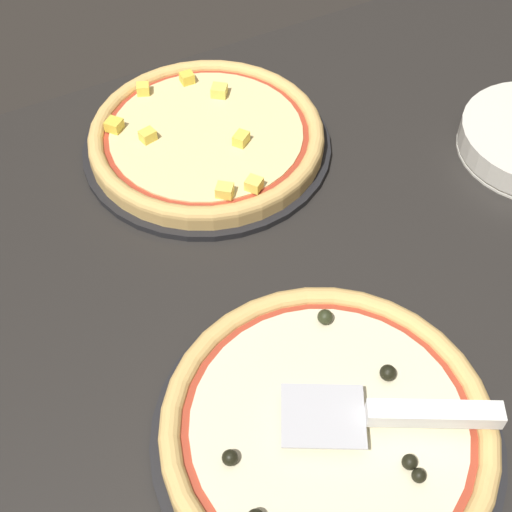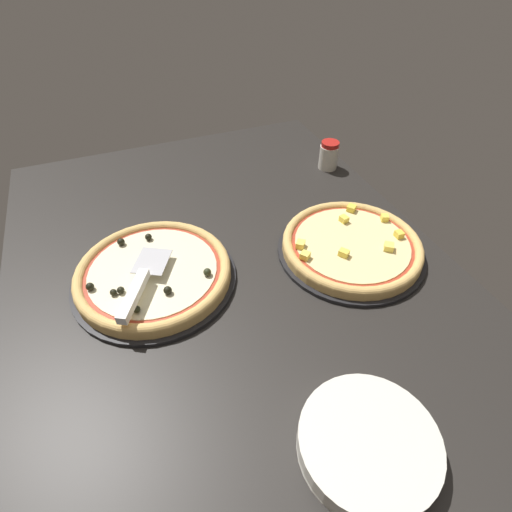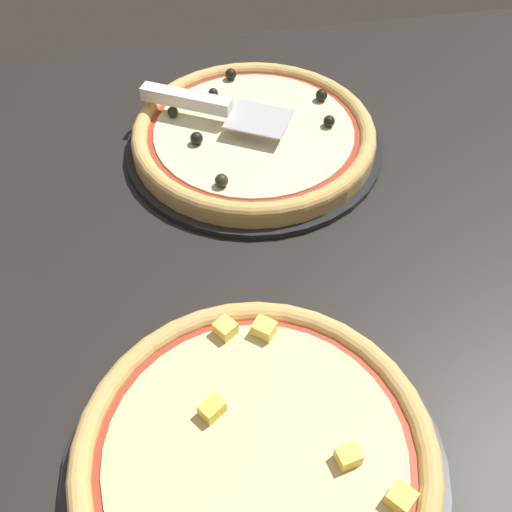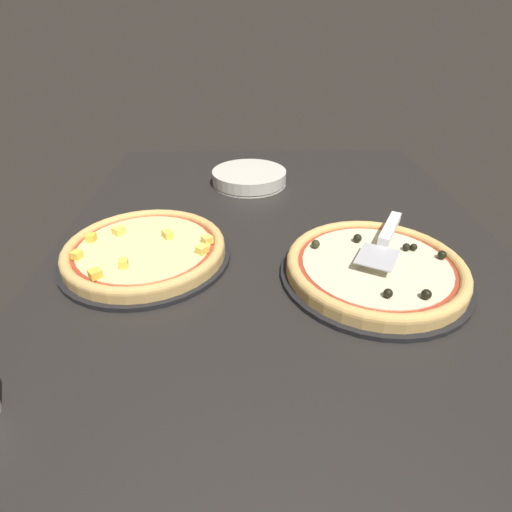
% 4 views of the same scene
% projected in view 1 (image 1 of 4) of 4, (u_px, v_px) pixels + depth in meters
% --- Properties ---
extents(ground_plane, '(1.52, 1.04, 0.04)m').
position_uv_depth(ground_plane, '(308.00, 299.00, 0.91)').
color(ground_plane, black).
extents(pizza_pan_front, '(0.38, 0.38, 0.01)m').
position_uv_depth(pizza_pan_front, '(326.00, 436.00, 0.76)').
color(pizza_pan_front, black).
rests_on(pizza_pan_front, ground_plane).
extents(pizza_front, '(0.36, 0.36, 0.04)m').
position_uv_depth(pizza_front, '(328.00, 427.00, 0.75)').
color(pizza_front, '#DBAD60').
rests_on(pizza_front, pizza_pan_front).
extents(pizza_pan_back, '(0.37, 0.37, 0.01)m').
position_uv_depth(pizza_pan_back, '(205.00, 147.00, 1.05)').
color(pizza_pan_back, black).
rests_on(pizza_pan_back, ground_plane).
extents(pizza_back, '(0.34, 0.34, 0.04)m').
position_uv_depth(pizza_back, '(204.00, 137.00, 1.04)').
color(pizza_back, '#DBAD60').
rests_on(pizza_back, pizza_pan_back).
extents(serving_spatula, '(0.22, 0.15, 0.02)m').
position_uv_depth(serving_spatula, '(412.00, 414.00, 0.72)').
color(serving_spatula, '#B7B7BC').
rests_on(serving_spatula, pizza_front).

